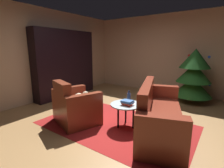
{
  "coord_description": "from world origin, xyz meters",
  "views": [
    {
      "loc": [
        1.82,
        -2.81,
        1.52
      ],
      "look_at": [
        -0.23,
        0.1,
        0.76
      ],
      "focal_mm": 26.86,
      "sensor_mm": 36.0,
      "label": 1
    }
  ],
  "objects_px": {
    "couch_red": "(159,115)",
    "book_stack_on_table": "(127,102)",
    "bookshelf_unit": "(69,65)",
    "armchair_red": "(75,107)",
    "decorated_tree": "(194,75)",
    "bottle_on_table": "(129,97)",
    "coffee_table": "(126,107)"
  },
  "relations": [
    {
      "from": "armchair_red",
      "to": "couch_red",
      "type": "relative_size",
      "value": 0.5
    },
    {
      "from": "coffee_table",
      "to": "bottle_on_table",
      "type": "height_order",
      "value": "bottle_on_table"
    },
    {
      "from": "book_stack_on_table",
      "to": "decorated_tree",
      "type": "relative_size",
      "value": 0.15
    },
    {
      "from": "book_stack_on_table",
      "to": "bottle_on_table",
      "type": "relative_size",
      "value": 0.98
    },
    {
      "from": "armchair_red",
      "to": "coffee_table",
      "type": "xyz_separation_m",
      "value": [
        0.96,
        0.44,
        0.09
      ]
    },
    {
      "from": "coffee_table",
      "to": "decorated_tree",
      "type": "relative_size",
      "value": 0.4
    },
    {
      "from": "bookshelf_unit",
      "to": "book_stack_on_table",
      "type": "height_order",
      "value": "bookshelf_unit"
    },
    {
      "from": "armchair_red",
      "to": "couch_red",
      "type": "xyz_separation_m",
      "value": [
        1.54,
        0.65,
        -0.02
      ]
    },
    {
      "from": "couch_red",
      "to": "bottle_on_table",
      "type": "relative_size",
      "value": 9.44
    },
    {
      "from": "book_stack_on_table",
      "to": "armchair_red",
      "type": "bearing_deg",
      "value": -158.1
    },
    {
      "from": "armchair_red",
      "to": "book_stack_on_table",
      "type": "relative_size",
      "value": 4.81
    },
    {
      "from": "armchair_red",
      "to": "book_stack_on_table",
      "type": "xyz_separation_m",
      "value": [
        1.0,
        0.4,
        0.19
      ]
    },
    {
      "from": "book_stack_on_table",
      "to": "bottle_on_table",
      "type": "height_order",
      "value": "bottle_on_table"
    },
    {
      "from": "couch_red",
      "to": "decorated_tree",
      "type": "bearing_deg",
      "value": 85.46
    },
    {
      "from": "bookshelf_unit",
      "to": "couch_red",
      "type": "xyz_separation_m",
      "value": [
        3.25,
        -0.69,
        -0.69
      ]
    },
    {
      "from": "couch_red",
      "to": "book_stack_on_table",
      "type": "xyz_separation_m",
      "value": [
        -0.54,
        -0.24,
        0.21
      ]
    },
    {
      "from": "couch_red",
      "to": "coffee_table",
      "type": "height_order",
      "value": "couch_red"
    },
    {
      "from": "bookshelf_unit",
      "to": "bottle_on_table",
      "type": "relative_size",
      "value": 9.31
    },
    {
      "from": "armchair_red",
      "to": "book_stack_on_table",
      "type": "height_order",
      "value": "armchair_red"
    },
    {
      "from": "bottle_on_table",
      "to": "decorated_tree",
      "type": "xyz_separation_m",
      "value": [
        0.79,
        2.29,
        0.23
      ]
    },
    {
      "from": "coffee_table",
      "to": "decorated_tree",
      "type": "height_order",
      "value": "decorated_tree"
    },
    {
      "from": "book_stack_on_table",
      "to": "coffee_table",
      "type": "bearing_deg",
      "value": 144.84
    },
    {
      "from": "couch_red",
      "to": "bottle_on_table",
      "type": "xyz_separation_m",
      "value": [
        -0.62,
        -0.05,
        0.25
      ]
    },
    {
      "from": "book_stack_on_table",
      "to": "bottle_on_table",
      "type": "bearing_deg",
      "value": 112.07
    },
    {
      "from": "armchair_red",
      "to": "bookshelf_unit",
      "type": "bearing_deg",
      "value": 141.98
    },
    {
      "from": "coffee_table",
      "to": "bottle_on_table",
      "type": "bearing_deg",
      "value": 100.87
    },
    {
      "from": "couch_red",
      "to": "decorated_tree",
      "type": "height_order",
      "value": "decorated_tree"
    },
    {
      "from": "bookshelf_unit",
      "to": "book_stack_on_table",
      "type": "bearing_deg",
      "value": -18.99
    },
    {
      "from": "armchair_red",
      "to": "bottle_on_table",
      "type": "bearing_deg",
      "value": 33.07
    },
    {
      "from": "bookshelf_unit",
      "to": "armchair_red",
      "type": "distance_m",
      "value": 2.27
    },
    {
      "from": "coffee_table",
      "to": "couch_red",
      "type": "bearing_deg",
      "value": 19.8
    },
    {
      "from": "couch_red",
      "to": "book_stack_on_table",
      "type": "distance_m",
      "value": 0.62
    }
  ]
}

